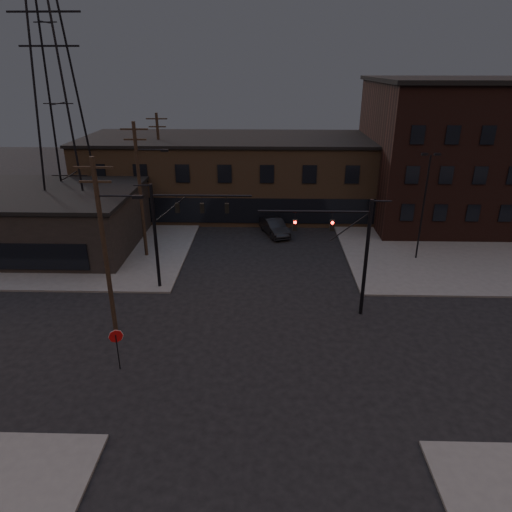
{
  "coord_description": "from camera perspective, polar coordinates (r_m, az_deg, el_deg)",
  "views": [
    {
      "loc": [
        0.13,
        -22.7,
        15.66
      ],
      "look_at": [
        -0.65,
        6.06,
        3.5
      ],
      "focal_mm": 32.0,
      "sensor_mm": 36.0,
      "label": 1
    }
  ],
  "objects": [
    {
      "name": "ground",
      "position": [
        27.58,
        1.03,
        -11.69
      ],
      "size": [
        140.0,
        140.0,
        0.0
      ],
      "primitive_type": "plane",
      "color": "black",
      "rests_on": "ground"
    },
    {
      "name": "sidewalk_ne",
      "position": [
        52.15,
        26.31,
        3.09
      ],
      "size": [
        30.0,
        30.0,
        0.15
      ],
      "primitive_type": "cube",
      "color": "#474744",
      "rests_on": "ground"
    },
    {
      "name": "traffic_signal_near",
      "position": [
        29.7,
        11.59,
        1.25
      ],
      "size": [
        7.12,
        0.24,
        8.0
      ],
      "color": "black",
      "rests_on": "ground"
    },
    {
      "name": "parked_car_lot_b",
      "position": [
        47.45,
        20.01,
        3.22
      ],
      "size": [
        4.64,
        2.61,
        1.27
      ],
      "primitive_type": "imported",
      "rotation": [
        0.0,
        0.0,
        1.37
      ],
      "color": "silver",
      "rests_on": "sidewalk_ne"
    },
    {
      "name": "utility_pole_near",
      "position": [
        28.24,
        -18.35,
        1.41
      ],
      "size": [
        3.7,
        0.28,
        11.0
      ],
      "color": "black",
      "rests_on": "ground"
    },
    {
      "name": "building_row",
      "position": [
        52.02,
        1.4,
        9.95
      ],
      "size": [
        40.0,
        12.0,
        8.0
      ],
      "primitive_type": "cube",
      "color": "#4D3B29",
      "rests_on": "ground"
    },
    {
      "name": "stop_sign",
      "position": [
        26.19,
        -17.06,
        -10.06
      ],
      "size": [
        0.72,
        0.33,
        2.48
      ],
      "color": "black",
      "rests_on": "ground"
    },
    {
      "name": "utility_pole_mid",
      "position": [
        39.36,
        -14.21,
        8.2
      ],
      "size": [
        3.7,
        0.28,
        11.5
      ],
      "color": "black",
      "rests_on": "ground"
    },
    {
      "name": "lot_light_b",
      "position": [
        46.88,
        25.53,
        8.19
      ],
      "size": [
        1.5,
        0.28,
        9.14
      ],
      "color": "black",
      "rests_on": "ground"
    },
    {
      "name": "lot_light_a",
      "position": [
        40.19,
        20.33,
        6.86
      ],
      "size": [
        1.5,
        0.28,
        9.14
      ],
      "color": "black",
      "rests_on": "ground"
    },
    {
      "name": "sidewalk_nw",
      "position": [
        52.26,
        -23.63,
        3.59
      ],
      "size": [
        30.0,
        30.0,
        0.15
      ],
      "primitive_type": "cube",
      "color": "#474744",
      "rests_on": "ground"
    },
    {
      "name": "building_right",
      "position": [
        54.08,
        25.94,
        11.46
      ],
      "size": [
        22.0,
        16.0,
        14.0
      ],
      "primitive_type": "cube",
      "color": "black",
      "rests_on": "ground"
    },
    {
      "name": "utility_pole_far",
      "position": [
        51.03,
        -11.88,
        11.28
      ],
      "size": [
        2.2,
        0.28,
        11.0
      ],
      "color": "black",
      "rests_on": "ground"
    },
    {
      "name": "traffic_signal_far",
      "position": [
        33.21,
        -10.45,
        3.82
      ],
      "size": [
        7.12,
        0.24,
        8.0
      ],
      "color": "black",
      "rests_on": "ground"
    },
    {
      "name": "transmission_tower",
      "position": [
        44.67,
        -23.49,
        17.08
      ],
      "size": [
        7.0,
        7.0,
        25.0
      ],
      "primitive_type": null,
      "color": "black",
      "rests_on": "ground"
    },
    {
      "name": "building_left",
      "position": [
        45.56,
        -24.81,
        3.97
      ],
      "size": [
        16.0,
        12.0,
        5.0
      ],
      "primitive_type": "cube",
      "color": "black",
      "rests_on": "ground"
    },
    {
      "name": "parked_car_lot_a",
      "position": [
        47.49,
        21.45,
        3.18
      ],
      "size": [
        4.76,
        3.15,
        1.51
      ],
      "primitive_type": "imported",
      "rotation": [
        0.0,
        0.0,
        1.91
      ],
      "color": "black",
      "rests_on": "sidewalk_ne"
    },
    {
      "name": "car_crossing",
      "position": [
        45.14,
        2.32,
        3.66
      ],
      "size": [
        3.22,
        5.11,
        1.59
      ],
      "primitive_type": "imported",
      "rotation": [
        0.0,
        0.0,
        0.35
      ],
      "color": "black",
      "rests_on": "ground"
    }
  ]
}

